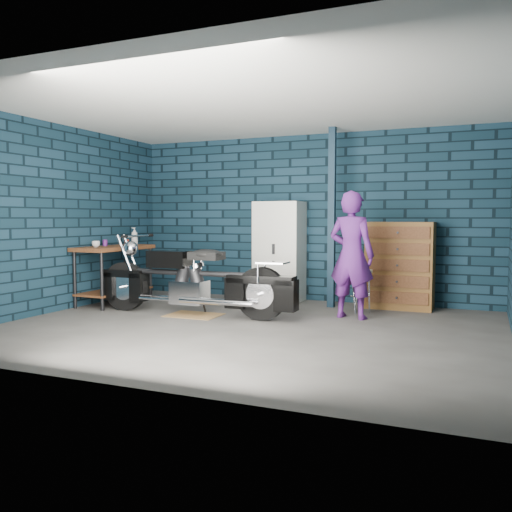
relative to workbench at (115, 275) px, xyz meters
The scene contains 15 objects.
ground 2.88m from the workbench, 19.33° to the right, with size 6.00×6.00×0.00m, color #54514E.
room_walls 3.07m from the workbench, ahead, with size 6.02×5.01×2.71m.
support_post 3.50m from the workbench, 17.37° to the left, with size 0.10×0.10×2.70m, color #102433.
workbench is the anchor object (origin of this frame).
drip_mat 1.78m from the workbench, 14.44° to the right, with size 0.73×0.54×0.01m, color olive.
motorcycle 1.72m from the workbench, 14.44° to the right, with size 2.53×0.69×1.11m, color black, non-canonical shape.
person 3.75m from the workbench, ahead, with size 0.62×0.41×1.71m, color #531D6F.
storage_bin 0.59m from the workbench, 87.71° to the left, with size 0.43×0.30×0.27m, color gray.
locker 2.65m from the workbench, 29.43° to the left, with size 0.75×0.54×1.61m, color silver.
tool_chest 4.40m from the workbench, 17.06° to the left, with size 0.97×0.54×1.29m, color brown.
shop_stool 3.81m from the workbench, 10.11° to the left, with size 0.34×0.34×0.62m, color beige, non-canonical shape.
cup_a 0.61m from the workbench, 101.25° to the right, with size 0.12×0.12×0.09m, color beige.
mug_purple 0.53m from the workbench, 167.20° to the right, with size 0.07×0.07×0.10m, color #541A69.
mug_red 0.57m from the workbench, 80.39° to the left, with size 0.07×0.07×0.10m, color #A42615.
bottle 0.80m from the workbench, 89.27° to the left, with size 0.11×0.11×0.28m, color gray.
Camera 1 is at (2.68, -6.00, 1.35)m, focal length 38.00 mm.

